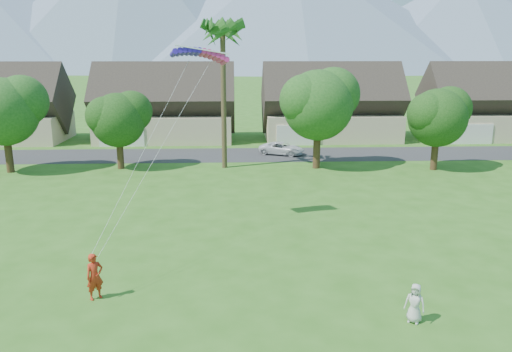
{
  "coord_description": "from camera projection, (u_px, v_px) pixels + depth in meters",
  "views": [
    {
      "loc": [
        -0.98,
        -14.2,
        9.82
      ],
      "look_at": [
        0.0,
        10.0,
        3.8
      ],
      "focal_mm": 35.0,
      "sensor_mm": 36.0,
      "label": 1
    }
  ],
  "objects": [
    {
      "name": "watcher",
      "position": [
        415.0,
        303.0,
        18.51
      ],
      "size": [
        0.89,
        0.8,
        1.53
      ],
      "primitive_type": "imported",
      "rotation": [
        0.0,
        0.0,
        -0.54
      ],
      "color": "beige",
      "rests_on": "ground"
    },
    {
      "name": "kite_flyer",
      "position": [
        95.0,
        277.0,
        20.23
      ],
      "size": [
        0.85,
        0.81,
        1.95
      ],
      "primitive_type": "imported",
      "rotation": [
        0.0,
        0.0,
        0.67
      ],
      "color": "#B62914",
      "rests_on": "ground"
    },
    {
      "name": "fan_palm",
      "position": [
        223.0,
        27.0,
        40.88
      ],
      "size": [
        3.0,
        3.0,
        13.8
      ],
      "color": "#4C3D26",
      "rests_on": "ground"
    },
    {
      "name": "street",
      "position": [
        246.0,
        155.0,
        49.14
      ],
      "size": [
        90.0,
        7.0,
        0.01
      ],
      "primitive_type": "cube",
      "color": "#2D2D30",
      "rests_on": "ground"
    },
    {
      "name": "tree_row",
      "position": [
        234.0,
        112.0,
        42.02
      ],
      "size": [
        62.27,
        6.67,
        8.45
      ],
      "color": "#47301C",
      "rests_on": "ground"
    },
    {
      "name": "mountain_ridge",
      "position": [
        256.0,
        15.0,
        261.69
      ],
      "size": [
        540.0,
        240.0,
        70.0
      ],
      "color": "slate",
      "rests_on": "ground"
    },
    {
      "name": "parafoil_kite",
      "position": [
        200.0,
        52.0,
        26.99
      ],
      "size": [
        3.25,
        1.35,
        0.5
      ],
      "rotation": [
        0.0,
        0.0,
        0.25
      ],
      "color": "#3217B0",
      "rests_on": "ground"
    },
    {
      "name": "parked_car",
      "position": [
        282.0,
        148.0,
        49.13
      ],
      "size": [
        4.82,
        3.58,
        1.22
      ],
      "primitive_type": "imported",
      "rotation": [
        0.0,
        0.0,
        1.17
      ],
      "color": "silver",
      "rests_on": "ground"
    },
    {
      "name": "houses_row",
      "position": [
        249.0,
        110.0,
        57.05
      ],
      "size": [
        72.75,
        8.19,
        8.86
      ],
      "color": "beige",
      "rests_on": "ground"
    }
  ]
}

